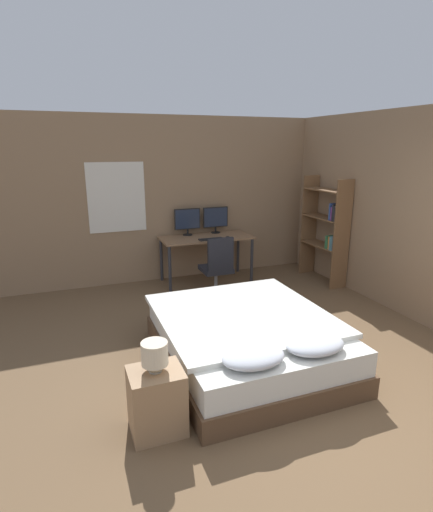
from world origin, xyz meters
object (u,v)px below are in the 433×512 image
object	(u,v)px
monitor_right	(216,218)
office_chair	(217,273)
keyboard	(211,239)
monitor_left	(187,220)
computer_mouse	(228,237)
bed	(247,340)
desk	(206,242)
nightstand	(157,401)
bookshelf	(328,226)
bedside_lamp	(155,354)

from	to	relation	value
monitor_right	office_chair	xyz separation A→B (m)	(-0.34, -0.96, -0.66)
monitor_right	keyboard	size ratio (longest dim) A/B	1.13
monitor_left	computer_mouse	bearing A→B (deg)	-40.56
bed	keyboard	size ratio (longest dim) A/B	5.21
bed	desk	world-z (taller)	desk
nightstand	bookshelf	world-z (taller)	bookshelf
bed	nightstand	size ratio (longest dim) A/B	3.85
monitor_left	computer_mouse	distance (m)	0.75
monitor_right	bookshelf	bearing A→B (deg)	-31.96
bookshelf	monitor_left	bearing A→B (deg)	154.63
desk	computer_mouse	size ratio (longest dim) A/B	21.63
bed	desk	distance (m)	2.73
bedside_lamp	office_chair	bearing A→B (deg)	59.93
monitor_left	office_chair	size ratio (longest dim) A/B	0.48
desk	monitor_left	distance (m)	0.49
bedside_lamp	bookshelf	bearing A→B (deg)	36.92
nightstand	monitor_left	world-z (taller)	monitor_left
computer_mouse	office_chair	xyz separation A→B (m)	(-0.37, -0.50, -0.42)
bedside_lamp	keyboard	distance (m)	3.52
bed	monitor_right	xyz separation A→B (m)	(0.74, 2.88, 0.76)
computer_mouse	monitor_left	bearing A→B (deg)	139.44
nightstand	bookshelf	distance (m)	4.38
bed	bedside_lamp	xyz separation A→B (m)	(-1.12, -0.71, 0.43)
monitor_left	keyboard	world-z (taller)	monitor_left
keyboard	computer_mouse	bearing A→B (deg)	0.00
bed	office_chair	world-z (taller)	office_chair
bedside_lamp	monitor_left	world-z (taller)	monitor_left
bedside_lamp	monitor_left	distance (m)	3.85
nightstand	desk	world-z (taller)	desk
monitor_left	bedside_lamp	bearing A→B (deg)	-110.71
office_chair	computer_mouse	bearing A→B (deg)	53.03
bed	office_chair	distance (m)	1.97
computer_mouse	bedside_lamp	bearing A→B (deg)	-121.24
desk	computer_mouse	xyz separation A→B (m)	(0.29, -0.23, 0.11)
keyboard	office_chair	xyz separation A→B (m)	(-0.09, -0.50, -0.41)
bookshelf	office_chair	bearing A→B (deg)	178.96
bed	bedside_lamp	bearing A→B (deg)	-147.64
monitor_left	bookshelf	size ratio (longest dim) A/B	0.26
monitor_right	bookshelf	distance (m)	1.88
bedside_lamp	monitor_left	size ratio (longest dim) A/B	0.55
nightstand	desk	distance (m)	3.75
nightstand	computer_mouse	world-z (taller)	computer_mouse
nightstand	office_chair	world-z (taller)	office_chair
bed	monitor_left	size ratio (longest dim) A/B	4.61
computer_mouse	bed	bearing A→B (deg)	-107.89
bedside_lamp	monitor_right	xyz separation A→B (m)	(1.86, 3.59, 0.33)
monitor_left	monitor_right	xyz separation A→B (m)	(0.50, 0.00, 0.00)
bookshelf	desk	bearing A→B (deg)	157.58
bed	monitor_left	xyz separation A→B (m)	(0.24, 2.88, 0.76)
computer_mouse	keyboard	bearing A→B (deg)	180.00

